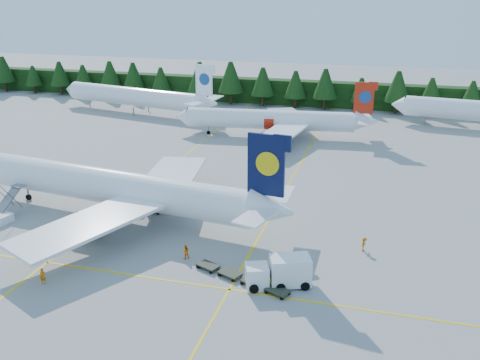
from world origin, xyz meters
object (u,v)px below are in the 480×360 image
(airliner_red, at_px, (267,120))
(baggage_tug, at_px, (269,278))
(airliner_navy, at_px, (108,187))
(service_truck, at_px, (278,272))

(airliner_red, height_order, baggage_tug, airliner_red)
(airliner_red, relative_size, baggage_tug, 12.56)
(airliner_navy, height_order, baggage_tug, airliner_navy)
(airliner_navy, relative_size, baggage_tug, 14.56)
(airliner_red, xyz_separation_m, baggage_tug, (12.70, -54.15, -2.59))
(airliner_red, xyz_separation_m, service_truck, (13.61, -54.03, -1.84))
(airliner_navy, height_order, service_truck, airliner_navy)
(airliner_red, distance_m, service_truck, 55.74)
(airliner_navy, distance_m, baggage_tug, 25.85)
(airliner_navy, bearing_deg, service_truck, -17.08)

